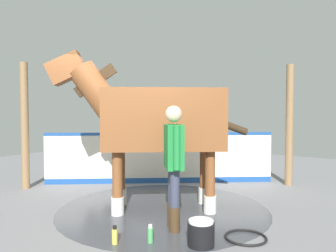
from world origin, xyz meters
name	(u,v)px	position (x,y,z in m)	size (l,w,h in m)	color
ground_plane	(143,210)	(0.00, 0.00, -0.01)	(16.00, 16.00, 0.02)	gray
wet_patch	(163,209)	(0.25, 0.24, 0.00)	(3.45, 3.45, 0.00)	#42444C
barrier_wall	(160,160)	(-0.93, 1.78, 0.53)	(4.10, 3.15, 1.14)	silver
roof_post_near	(25,126)	(-2.94, -0.23, 1.31)	(0.16, 0.16, 2.63)	olive
roof_post_far	(289,125)	(1.53, 3.18, 1.31)	(0.16, 0.16, 2.63)	olive
horse	(156,120)	(0.15, 0.17, 1.47)	(2.73, 2.21, 2.58)	brown
handler	(174,158)	(0.88, -0.43, 0.98)	(0.49, 0.54, 1.69)	#47331E
wash_bucket	(201,233)	(1.46, -0.71, 0.15)	(0.33, 0.33, 0.31)	black
bottle_shampoo	(115,236)	(0.57, -1.26, 0.10)	(0.07, 0.07, 0.23)	#D8CC4C
bottle_spray	(150,234)	(0.90, -0.99, 0.10)	(0.07, 0.07, 0.23)	#4CA559
hose_coil	(246,237)	(1.83, -0.21, 0.02)	(0.54, 0.54, 0.03)	black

